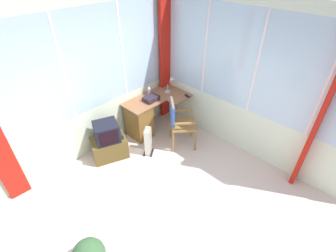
% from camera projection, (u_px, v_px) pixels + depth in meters
% --- Properties ---
extents(ground, '(5.52, 5.12, 0.06)m').
position_uv_depth(ground, '(159.00, 221.00, 3.70)').
color(ground, beige).
extents(north_window_panel, '(4.52, 0.07, 2.79)m').
position_uv_depth(north_window_panel, '(68.00, 91.00, 4.01)').
color(north_window_panel, silver).
rests_on(north_window_panel, ground).
extents(east_window_panel, '(0.07, 4.12, 2.79)m').
position_uv_depth(east_window_panel, '(253.00, 85.00, 4.18)').
color(east_window_panel, silver).
rests_on(east_window_panel, ground).
extents(curtain_corner, '(0.31, 0.09, 2.69)m').
position_uv_depth(curtain_corner, '(166.00, 60.00, 5.22)').
color(curtain_corner, red).
rests_on(curtain_corner, ground).
extents(curtain_east_far, '(0.31, 0.09, 2.69)m').
position_uv_depth(curtain_east_far, '(322.00, 115.00, 3.53)').
color(curtain_east_far, red).
rests_on(curtain_east_far, ground).
extents(desk, '(1.32, 0.81, 0.75)m').
position_uv_depth(desk, '(141.00, 118.00, 5.12)').
color(desk, '#925E3D').
rests_on(desk, ground).
extents(desk_lamp, '(0.22, 0.19, 0.34)m').
position_uv_depth(desk_lamp, '(172.00, 82.00, 5.20)').
color(desk_lamp, '#B2B7BC').
rests_on(desk_lamp, desk).
extents(tv_remote, '(0.08, 0.16, 0.02)m').
position_uv_depth(tv_remote, '(187.00, 96.00, 5.15)').
color(tv_remote, black).
rests_on(tv_remote, desk).
extents(spray_bottle, '(0.06, 0.06, 0.22)m').
position_uv_depth(spray_bottle, '(149.00, 91.00, 5.13)').
color(spray_bottle, pink).
rests_on(spray_bottle, desk).
extents(paper_tray, '(0.30, 0.23, 0.09)m').
position_uv_depth(paper_tray, '(151.00, 98.00, 5.00)').
color(paper_tray, '#2B212C').
rests_on(paper_tray, desk).
extents(wooden_armchair, '(0.68, 0.68, 1.01)m').
position_uv_depth(wooden_armchair, '(177.00, 118.00, 4.70)').
color(wooden_armchair, olive).
rests_on(wooden_armchair, ground).
extents(tv_on_stand, '(0.76, 0.65, 0.76)m').
position_uv_depth(tv_on_stand, '(109.00, 142.00, 4.60)').
color(tv_on_stand, brown).
rests_on(tv_on_stand, ground).
extents(space_heater, '(0.29, 0.27, 0.59)m').
position_uv_depth(space_heater, '(148.00, 140.00, 4.70)').
color(space_heater, silver).
rests_on(space_heater, ground).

